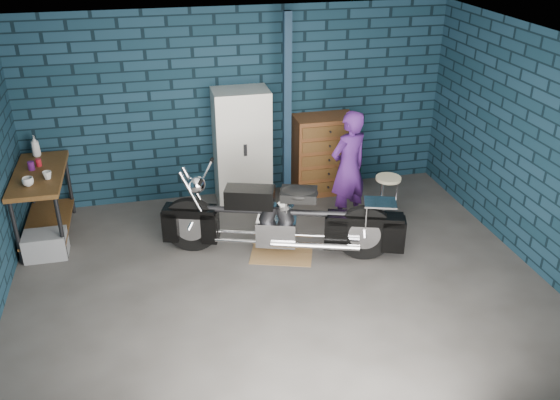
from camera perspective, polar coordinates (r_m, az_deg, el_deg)
The scene contains 16 objects.
ground at distance 6.85m, azimuth -0.01°, elevation -8.03°, with size 6.00×6.00×0.00m, color #524F4D.
room_walls at distance 6.48m, azimuth -1.13°, elevation 8.75°, with size 6.02×5.01×2.71m.
support_post at distance 8.07m, azimuth 0.68°, elevation 8.26°, with size 0.10×0.10×2.70m, color #12263A.
workbench at distance 8.11m, azimuth -21.71°, elevation -0.47°, with size 0.60×1.40×0.91m, color brown.
drip_mat at distance 7.39m, azimuth 0.17°, elevation -5.14°, with size 0.75×0.56×0.01m, color brown.
motorcycle at distance 7.11m, azimuth 0.17°, elevation -1.38°, with size 2.51×0.68×1.10m, color black, non-canonical shape.
person at distance 7.83m, azimuth 6.59°, elevation 3.06°, with size 0.57×0.38×1.57m, color #481C6C.
storage_bin at distance 7.81m, azimuth -21.62°, elevation -4.04°, with size 0.50×0.36×0.31m, color gray.
locker at distance 8.40m, azimuth -3.67°, elevation 5.14°, with size 0.77×0.55×1.65m, color silver.
tool_chest at distance 8.75m, azimuth 4.27°, elevation 4.35°, with size 0.88×0.49×1.17m, color brown.
shop_stool at distance 8.19m, azimuth 10.23°, elevation 0.22°, with size 0.34×0.34×0.62m, color beige, non-canonical shape.
cup_a at distance 7.58m, azimuth -23.10°, elevation 1.63°, with size 0.13×0.13×0.10m, color beige.
cup_b at distance 7.68m, azimuth -21.49°, elevation 2.23°, with size 0.11×0.11×0.10m, color beige.
mug_purple at distance 8.02m, azimuth -22.83°, elevation 3.04°, with size 0.08×0.08×0.11m, color #591A68.
mug_red at distance 8.11m, azimuth -22.22°, elevation 3.37°, with size 0.07×0.07×0.10m, color #A51622.
bottle at distance 8.41m, azimuth -22.49°, elevation 4.83°, with size 0.11×0.11×0.29m, color gray.
Camera 1 is at (-1.27, -5.48, 3.90)m, focal length 38.00 mm.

